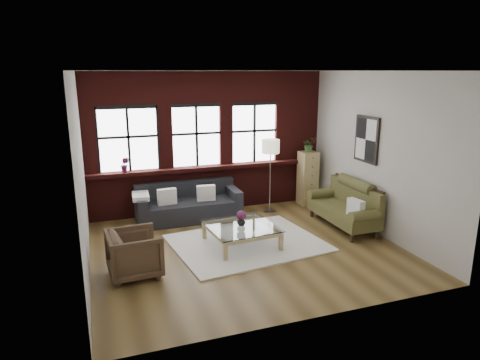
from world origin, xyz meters
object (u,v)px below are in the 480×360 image
object	(u,v)px
coffee_table	(241,236)
dark_sofa	(188,202)
vase	(241,221)
drawer_chest	(308,178)
vintage_settee	(343,205)
floor_lamp	(270,173)
armchair	(135,254)

from	to	relation	value
coffee_table	dark_sofa	bearing A→B (deg)	109.08
vase	drawer_chest	world-z (taller)	drawer_chest
drawer_chest	dark_sofa	bearing A→B (deg)	-177.00
vintage_settee	floor_lamp	xyz separation A→B (m)	(-1.05, 1.42, 0.43)
armchair	coffee_table	xyz separation A→B (m)	(2.01, 0.59, -0.18)
drawer_chest	floor_lamp	bearing A→B (deg)	-166.22
dark_sofa	drawer_chest	size ratio (longest dim) A/B	1.73
drawer_chest	vintage_settee	bearing A→B (deg)	-92.23
armchair	coffee_table	bearing A→B (deg)	-78.11
floor_lamp	vintage_settee	bearing A→B (deg)	-53.36
armchair	drawer_chest	bearing A→B (deg)	-64.79
vase	floor_lamp	xyz separation A→B (m)	(1.28, 1.65, 0.45)
floor_lamp	dark_sofa	bearing A→B (deg)	176.48
dark_sofa	drawer_chest	xyz separation A→B (m)	(3.01, 0.16, 0.25)
coffee_table	vase	distance (m)	0.28
armchair	floor_lamp	xyz separation A→B (m)	(3.30, 2.23, 0.55)
dark_sofa	floor_lamp	size ratio (longest dim) A/B	1.22
dark_sofa	floor_lamp	xyz separation A→B (m)	(1.89, -0.12, 0.52)
vintage_settee	vase	bearing A→B (deg)	-174.39
vintage_settee	dark_sofa	bearing A→B (deg)	152.53
coffee_table	floor_lamp	distance (m)	2.21
armchair	floor_lamp	world-z (taller)	floor_lamp
dark_sofa	vintage_settee	bearing A→B (deg)	-27.47
coffee_table	drawer_chest	world-z (taller)	drawer_chest
vintage_settee	floor_lamp	size ratio (longest dim) A/B	0.99
coffee_table	floor_lamp	xyz separation A→B (m)	(1.28, 1.65, 0.73)
vintage_settee	vase	xyz separation A→B (m)	(-2.34, -0.23, -0.01)
armchair	vase	xyz separation A→B (m)	(2.01, 0.59, 0.10)
vintage_settee	coffee_table	size ratio (longest dim) A/B	1.52
armchair	floor_lamp	size ratio (longest dim) A/B	0.44
coffee_table	drawer_chest	xyz separation A→B (m)	(2.40, 1.92, 0.46)
vase	dark_sofa	bearing A→B (deg)	109.08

